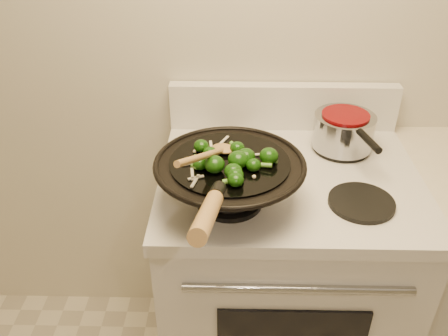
{
  "coord_description": "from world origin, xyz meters",
  "views": [
    {
      "loc": [
        -0.31,
        -0.02,
        1.7
      ],
      "look_at": [
        -0.33,
        1.03,
        1.03
      ],
      "focal_mm": 38.0,
      "sensor_mm": 36.0,
      "label": 1
    }
  ],
  "objects": [
    {
      "name": "stove",
      "position": [
        -0.14,
        1.17,
        0.47
      ],
      "size": [
        0.78,
        0.67,
        1.08
      ],
      "color": "white",
      "rests_on": "ground"
    },
    {
      "name": "wok",
      "position": [
        -0.32,
        1.01,
        1.0
      ],
      "size": [
        0.4,
        0.66,
        0.27
      ],
      "color": "black",
      "rests_on": "stove"
    },
    {
      "name": "stirfry",
      "position": [
        -0.31,
        0.99,
        1.07
      ],
      "size": [
        0.25,
        0.26,
        0.05
      ],
      "color": "#123A09",
      "rests_on": "wok"
    },
    {
      "name": "wooden_spoon",
      "position": [
        -0.36,
        1.0,
        1.09
      ],
      "size": [
        0.14,
        0.28,
        0.12
      ],
      "color": "#A47A41",
      "rests_on": "wok"
    },
    {
      "name": "saucepan",
      "position": [
        0.05,
        1.32,
        0.99
      ],
      "size": [
        0.19,
        0.31,
        0.11
      ],
      "color": "#97999F",
      "rests_on": "stove"
    }
  ]
}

